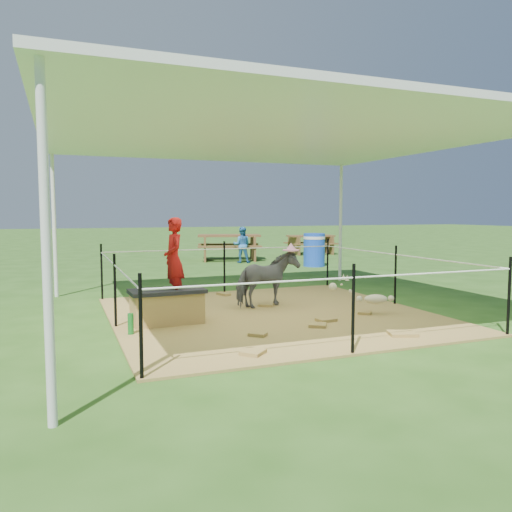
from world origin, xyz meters
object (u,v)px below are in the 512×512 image
object	(u,v)px
straw_bale	(167,308)
distant_person	(242,245)
trash_barrel	(314,250)
picnic_table_far	(311,245)
foal	(376,297)
green_bottle	(131,324)
pony	(267,279)
picnic_table_near	(229,247)
woman	(174,252)

from	to	relation	value
straw_bale	distant_person	xyz separation A→B (m)	(3.86, 7.66, 0.31)
trash_barrel	picnic_table_far	xyz separation A→B (m)	(1.87, 3.78, -0.12)
foal	green_bottle	bearing A→B (deg)	-161.52
straw_bale	distant_person	distance (m)	8.58
distant_person	green_bottle	bearing A→B (deg)	84.48
straw_bale	trash_barrel	bearing A→B (deg)	47.53
picnic_table_far	distant_person	size ratio (longest dim) A/B	1.53
straw_bale	green_bottle	distance (m)	0.71
pony	picnic_table_near	world-z (taller)	pony
straw_bale	pony	size ratio (longest dim) A/B	0.89
woman	picnic_table_far	world-z (taller)	woman
woman	picnic_table_far	xyz separation A→B (m)	(7.23, 9.74, -0.66)
straw_bale	pony	distance (m)	1.85
picnic_table_far	distant_person	xyz separation A→B (m)	(-3.47, -2.08, 0.20)
woman	picnic_table_far	distance (m)	12.14
picnic_table_far	trash_barrel	bearing A→B (deg)	-111.15
pony	straw_bale	bearing A→B (deg)	92.26
foal	distant_person	size ratio (longest dim) A/B	0.84
straw_bale	woman	xyz separation A→B (m)	(0.10, -0.00, 0.77)
foal	picnic_table_far	world-z (taller)	picnic_table_far
picnic_table_far	straw_bale	bearing A→B (deg)	-121.75
green_bottle	foal	bearing A→B (deg)	-1.40
picnic_table_near	foal	bearing A→B (deg)	-78.80
distant_person	pony	bearing A→B (deg)	96.26
straw_bale	picnic_table_near	world-z (taller)	picnic_table_near
woman	distant_person	size ratio (longest dim) A/B	1.02
foal	trash_barrel	xyz separation A→B (m)	(2.43, 6.49, 0.19)
woman	green_bottle	size ratio (longest dim) A/B	4.32
straw_bale	woman	world-z (taller)	woman
straw_bale	picnic_table_far	world-z (taller)	picnic_table_far
distant_person	picnic_table_far	bearing A→B (deg)	-126.05
trash_barrel	picnic_table_far	bearing A→B (deg)	63.64
straw_bale	foal	bearing A→B (deg)	-10.09
pony	distant_person	world-z (taller)	distant_person
woman	picnic_table_far	bearing A→B (deg)	141.27
straw_bale	green_bottle	size ratio (longest dim) A/B	3.60
straw_bale	green_bottle	bearing A→B (deg)	-140.71
green_bottle	pony	size ratio (longest dim) A/B	0.25
straw_bale	woman	bearing A→B (deg)	-0.00
woman	pony	world-z (taller)	woman
straw_bale	picnic_table_near	xyz separation A→B (m)	(3.76, 8.59, 0.18)
straw_bale	trash_barrel	size ratio (longest dim) A/B	0.99
straw_bale	trash_barrel	xyz separation A→B (m)	(5.45, 5.95, 0.23)
foal	picnic_table_near	size ratio (longest dim) A/B	0.46
woman	distant_person	xyz separation A→B (m)	(3.76, 7.66, -0.46)
woman	picnic_table_near	xyz separation A→B (m)	(3.66, 8.59, -0.60)
picnic_table_near	picnic_table_far	world-z (taller)	picnic_table_near
picnic_table_near	picnic_table_far	xyz separation A→B (m)	(3.57, 1.15, -0.06)
picnic_table_far	distant_person	bearing A→B (deg)	-143.86
pony	trash_barrel	distance (m)	6.52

